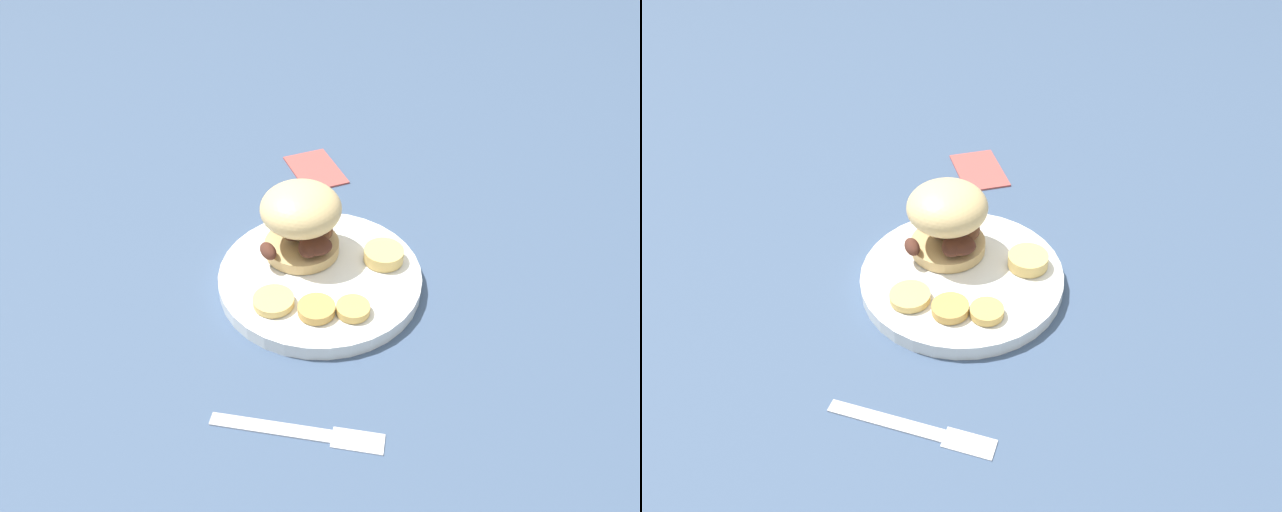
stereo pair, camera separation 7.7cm
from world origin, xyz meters
TOP-DOWN VIEW (x-y plane):
  - ground_plane at (0.00, 0.00)m, footprint 4.00×4.00m
  - dinner_plate at (0.00, 0.00)m, footprint 0.26×0.26m
  - sandwich at (-0.04, -0.01)m, footprint 0.11×0.11m
  - potato_round_0 at (0.07, -0.02)m, footprint 0.04×0.04m
  - potato_round_1 at (-0.00, 0.09)m, footprint 0.05×0.05m
  - potato_round_2 at (0.04, -0.07)m, footprint 0.05×0.05m
  - potato_round_3 at (0.08, 0.02)m, footprint 0.04×0.04m
  - fork at (0.21, -0.08)m, footprint 0.09×0.17m
  - napkin at (-0.26, 0.06)m, footprint 0.12×0.08m

SIDE VIEW (x-z plane):
  - ground_plane at x=0.00m, z-range 0.00..0.00m
  - fork at x=0.21m, z-range 0.00..0.00m
  - napkin at x=-0.26m, z-range 0.00..0.01m
  - dinner_plate at x=0.00m, z-range 0.00..0.02m
  - potato_round_2 at x=0.04m, z-range 0.02..0.03m
  - potato_round_3 at x=0.08m, z-range 0.02..0.03m
  - potato_round_0 at x=0.07m, z-range 0.02..0.03m
  - potato_round_1 at x=0.00m, z-range 0.02..0.04m
  - sandwich at x=-0.04m, z-range 0.03..0.12m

